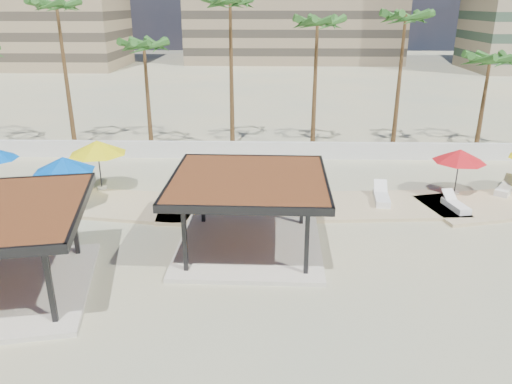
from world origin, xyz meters
TOP-DOWN VIEW (x-y plane):
  - ground at (0.00, 0.00)m, footprint 200.00×200.00m
  - promenade at (2.00, 7.67)m, footprint 44.45×7.97m
  - boundary_wall at (0.00, 16.00)m, footprint 56.00×0.30m
  - pavilion_central at (-1.09, 2.29)m, footprint 6.77×6.77m
  - umbrella_b at (-9.91, 9.20)m, footprint 3.74×3.74m
  - umbrella_c at (10.26, 8.96)m, footprint 3.71×3.71m
  - umbrella_f at (-10.71, 6.33)m, footprint 3.68×3.68m
  - lounger_a at (-11.08, 8.50)m, footprint 1.32×2.54m
  - lounger_b at (9.53, 6.72)m, footprint 1.04×2.10m
  - lounger_c at (5.88, 7.68)m, footprint 0.97×2.35m
  - lounger_d at (13.23, 9.24)m, footprint 1.85×2.12m
  - palm_b at (-15.00, 18.70)m, footprint 3.00×3.00m
  - palm_c at (-9.00, 18.10)m, footprint 3.00×3.00m
  - palm_d at (-3.00, 18.90)m, footprint 3.00×3.00m
  - palm_e at (3.00, 18.40)m, footprint 3.00×3.00m
  - palm_f at (9.00, 18.60)m, footprint 3.00×3.00m
  - palm_g at (15.00, 18.20)m, footprint 3.00×3.00m

SIDE VIEW (x-z plane):
  - ground at x=0.00m, z-range 0.00..0.00m
  - promenade at x=2.00m, z-range -0.06..0.18m
  - lounger_b at x=9.53m, z-range -0.02..0.74m
  - lounger_d at x=13.23m, z-range -0.03..0.78m
  - lounger_c at x=5.88m, z-range -0.04..0.82m
  - lounger_a at x=-11.08m, z-range -0.06..0.86m
  - boundary_wall at x=0.00m, z-range 0.00..1.20m
  - pavilion_central at x=-1.09m, z-range 0.33..3.69m
  - umbrella_c at x=10.26m, z-range 1.10..3.68m
  - umbrella_f at x=-10.71m, z-range 1.18..3.95m
  - umbrella_b at x=-9.91m, z-range 1.21..4.08m
  - palm_g at x=15.00m, z-range 2.66..10.10m
  - palm_c at x=-9.00m, z-range 3.07..11.42m
  - palm_e at x=3.00m, z-range 3.72..13.56m
  - palm_f at x=9.00m, z-range 3.87..14.05m
  - palm_b at x=-15.00m, z-range 4.20..15.16m
  - palm_d at x=-3.00m, z-range 4.29..15.43m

